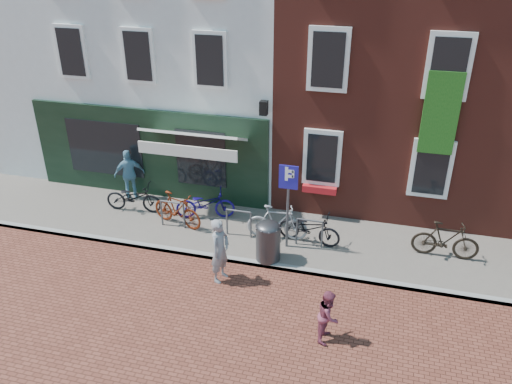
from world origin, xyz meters
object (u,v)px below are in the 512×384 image
(litter_bin, at_px, (268,239))
(bicycle_4, at_px, (309,228))
(boy, at_px, (328,315))
(parking_sign, at_px, (288,192))
(bicycle_3, at_px, (277,222))
(bicycle_5, at_px, (446,240))
(woman, at_px, (220,250))
(cafe_person, at_px, (130,174))
(bicycle_0, at_px, (134,197))
(bicycle_1, at_px, (177,209))
(bicycle_2, at_px, (205,204))

(litter_bin, xyz_separation_m, bicycle_4, (0.89, 1.07, -0.15))
(litter_bin, xyz_separation_m, boy, (1.90, -2.42, -0.10))
(litter_bin, xyz_separation_m, parking_sign, (0.35, 0.71, 1.06))
(parking_sign, xyz_separation_m, bicycle_4, (0.55, 0.36, -1.21))
(bicycle_3, relative_size, bicycle_5, 1.00)
(parking_sign, xyz_separation_m, boy, (1.55, -3.13, -1.16))
(woman, bearing_deg, cafe_person, 64.65)
(woman, relative_size, bicycle_3, 1.00)
(boy, bearing_deg, cafe_person, 60.93)
(bicycle_3, height_order, bicycle_5, same)
(bicycle_0, relative_size, bicycle_3, 1.03)
(bicycle_1, relative_size, bicycle_4, 0.97)
(parking_sign, relative_size, bicycle_1, 1.42)
(bicycle_2, xyz_separation_m, bicycle_5, (6.80, -0.34, 0.05))
(woman, height_order, bicycle_4, woman)
(litter_bin, distance_m, parking_sign, 1.32)
(boy, distance_m, bicycle_2, 5.88)
(cafe_person, distance_m, bicycle_1, 2.52)
(cafe_person, height_order, bicycle_4, cafe_person)
(boy, distance_m, bicycle_1, 5.98)
(bicycle_0, relative_size, bicycle_5, 1.03)
(cafe_person, bearing_deg, bicycle_5, 141.75)
(bicycle_1, height_order, bicycle_4, bicycle_1)
(litter_bin, distance_m, boy, 3.08)
(boy, xyz_separation_m, bicycle_3, (-1.90, 3.47, 0.00))
(litter_bin, bearing_deg, cafe_person, 155.87)
(bicycle_3, xyz_separation_m, bicycle_4, (0.89, 0.02, -0.05))
(cafe_person, bearing_deg, bicycle_2, 134.53)
(litter_bin, xyz_separation_m, bicycle_3, (0.00, 1.05, -0.10))
(bicycle_0, xyz_separation_m, bicycle_4, (5.50, -0.39, 0.00))
(litter_bin, relative_size, bicycle_3, 0.69)
(boy, bearing_deg, parking_sign, 31.15)
(bicycle_4, bearing_deg, bicycle_5, -78.96)
(bicycle_0, distance_m, bicycle_5, 9.07)
(bicycle_1, bearing_deg, woman, -118.83)
(woman, distance_m, bicycle_2, 3.02)
(boy, bearing_deg, bicycle_5, -29.66)
(bicycle_2, distance_m, bicycle_5, 6.81)
(litter_bin, distance_m, bicycle_1, 3.15)
(parking_sign, distance_m, woman, 2.36)
(bicycle_4, bearing_deg, litter_bin, 147.46)
(bicycle_2, distance_m, bicycle_4, 3.29)
(cafe_person, bearing_deg, boy, 113.78)
(bicycle_4, bearing_deg, parking_sign, 130.79)
(boy, relative_size, bicycle_2, 0.69)
(litter_bin, height_order, bicycle_4, litter_bin)
(woman, bearing_deg, bicycle_0, 68.83)
(bicycle_1, distance_m, bicycle_4, 3.88)
(bicycle_5, bearing_deg, litter_bin, 106.88)
(boy, height_order, bicycle_2, boy)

